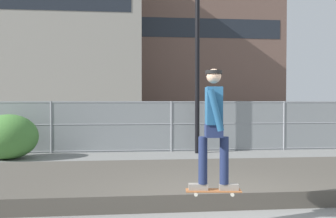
{
  "coord_description": "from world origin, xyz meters",
  "views": [
    {
      "loc": [
        -1.36,
        -5.17,
        1.87
      ],
      "look_at": [
        -0.52,
        3.46,
        1.66
      ],
      "focal_mm": 37.17,
      "sensor_mm": 36.0,
      "label": 1
    }
  ],
  "objects_px": {
    "skateboard": "(213,191)",
    "street_lamp": "(197,23)",
    "shrub_left": "(8,137)",
    "parked_car_mid": "(255,123)",
    "skater": "(214,121)",
    "parked_car_near": "(105,124)"
  },
  "relations": [
    {
      "from": "skateboard",
      "to": "shrub_left",
      "type": "height_order",
      "value": "shrub_left"
    },
    {
      "from": "shrub_left",
      "to": "parked_car_mid",
      "type": "bearing_deg",
      "value": 22.33
    },
    {
      "from": "parked_car_mid",
      "to": "shrub_left",
      "type": "distance_m",
      "value": 10.3
    },
    {
      "from": "parked_car_mid",
      "to": "street_lamp",
      "type": "bearing_deg",
      "value": -135.37
    },
    {
      "from": "skateboard",
      "to": "skater",
      "type": "height_order",
      "value": "skater"
    },
    {
      "from": "skateboard",
      "to": "skater",
      "type": "relative_size",
      "value": 0.47
    },
    {
      "from": "skateboard",
      "to": "parked_car_mid",
      "type": "height_order",
      "value": "parked_car_mid"
    },
    {
      "from": "skater",
      "to": "parked_car_mid",
      "type": "distance_m",
      "value": 11.39
    },
    {
      "from": "parked_car_mid",
      "to": "parked_car_near",
      "type": "bearing_deg",
      "value": -179.77
    },
    {
      "from": "street_lamp",
      "to": "parked_car_mid",
      "type": "height_order",
      "value": "street_lamp"
    },
    {
      "from": "skateboard",
      "to": "skater",
      "type": "distance_m",
      "value": 1.01
    },
    {
      "from": "skater",
      "to": "parked_car_near",
      "type": "height_order",
      "value": "skater"
    },
    {
      "from": "skater",
      "to": "street_lamp",
      "type": "relative_size",
      "value": 0.23
    },
    {
      "from": "skater",
      "to": "parked_car_mid",
      "type": "height_order",
      "value": "skater"
    },
    {
      "from": "skateboard",
      "to": "street_lamp",
      "type": "xyz_separation_m",
      "value": [
        1.09,
        7.25,
        4.04
      ]
    },
    {
      "from": "street_lamp",
      "to": "parked_car_near",
      "type": "bearing_deg",
      "value": 137.36
    },
    {
      "from": "parked_car_near",
      "to": "skateboard",
      "type": "bearing_deg",
      "value": -77.06
    },
    {
      "from": "skater",
      "to": "parked_car_mid",
      "type": "relative_size",
      "value": 0.39
    },
    {
      "from": "skater",
      "to": "shrub_left",
      "type": "height_order",
      "value": "skater"
    },
    {
      "from": "street_lamp",
      "to": "shrub_left",
      "type": "xyz_separation_m",
      "value": [
        -6.24,
        -0.67,
        -3.88
      ]
    },
    {
      "from": "skateboard",
      "to": "street_lamp",
      "type": "distance_m",
      "value": 8.37
    },
    {
      "from": "skateboard",
      "to": "shrub_left",
      "type": "relative_size",
      "value": 0.44
    }
  ]
}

